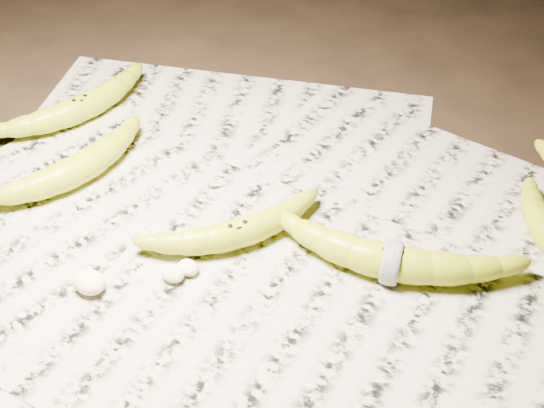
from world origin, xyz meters
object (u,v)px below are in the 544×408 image
Objects in this scene: banana_left_a at (80,106)px; banana_left_b at (77,167)px; banana_taped at (392,260)px; banana_center at (237,231)px.

banana_left_b is (0.10, -0.10, 0.00)m from banana_left_a.
banana_left_b reaches higher than banana_left_a.
banana_taped reaches higher than banana_left_b.
banana_left_b is 1.05× the size of banana_center.
banana_left_b is 0.23m from banana_center.
banana_left_a is at bearing 158.95° from banana_taped.
banana_left_a is 0.14m from banana_left_b.
banana_left_a is 1.11× the size of banana_center.
banana_taped is at bearing -79.72° from banana_left_a.
banana_left_b is at bearing 172.47° from banana_taped.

